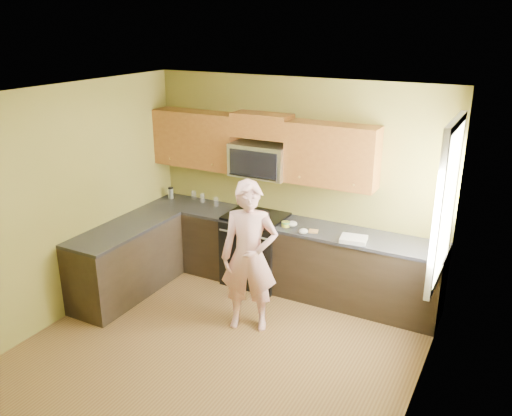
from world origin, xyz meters
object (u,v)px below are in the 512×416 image
Objects in this scene: woman at (249,257)px; microwave at (260,176)px; stove at (256,248)px; frying_pan at (259,217)px; butter_tub at (286,226)px; travel_mug at (171,198)px.

microwave is at bearing 91.35° from woman.
frying_pan is (0.07, -0.03, 0.47)m from stove.
butter_tub is (0.48, -0.11, 0.45)m from stove.
travel_mug is at bearing 161.04° from frying_pan.
woman is at bearing -91.61° from butter_tub.
woman is 15.94× the size of butter_tub.
microwave is 6.95× the size of butter_tub.
microwave reaches higher than stove.
woman reaches higher than butter_tub.
butter_tub is at bearing -13.33° from stove.
stove is 0.67m from butter_tub.
frying_pan is 4.30× the size of butter_tub.
travel_mug reaches higher than butter_tub.
frying_pan is at bearing 168.05° from butter_tub.
woman is 2.21m from travel_mug.
frying_pan is (-0.39, 0.99, 0.08)m from woman.
microwave is at bearing 99.59° from frying_pan.
butter_tub is (0.03, 0.90, 0.05)m from woman.
stove is 0.55× the size of woman.
butter_tub is 1.94m from travel_mug.
stove is 0.48m from frying_pan.
butter_tub is 0.66× the size of travel_mug.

